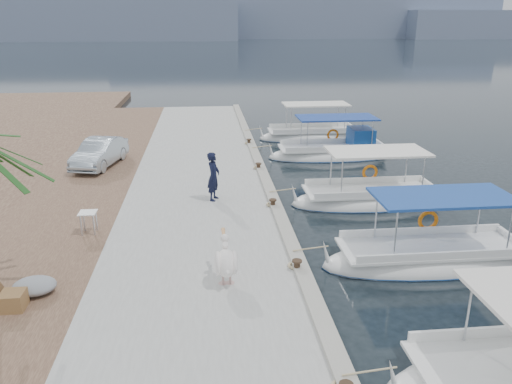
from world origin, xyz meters
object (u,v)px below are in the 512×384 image
Objects in this scene: fishing_caique_e at (312,137)px; parked_car at (100,153)px; fishing_caique_d at (334,154)px; fisherman at (214,176)px; fishing_caique_c at (370,200)px; pelican at (226,261)px; fishing_caique_b at (430,260)px.

fishing_caique_e is 13.64m from parked_car.
fishing_caique_d is 3.71× the size of fisherman.
fishing_caique_c is 7.32m from fishing_caique_d.
fishing_caique_e is at bearing 93.06° from fishing_caique_d.
fishing_caique_c is 9.32m from pelican.
fishing_caique_e is at bearing 43.29° from parked_car.
fishing_caique_d reaches higher than parked_car.
pelican is (-6.35, -1.47, 1.02)m from fishing_caique_b.
parked_car is (-11.77, -6.81, 1.03)m from fishing_caique_e.
fishing_caique_c is at bearing -67.82° from fisherman.
pelican is (-6.29, -18.75, 1.02)m from fishing_caique_e.
fishing_caique_d is (0.35, 7.31, 0.07)m from fishing_caique_c.
fishing_caique_e is (-0.05, 17.28, 0.00)m from fishing_caique_b.
fishing_caique_b is at bearing 13.02° from pelican.
fishing_caique_b is 1.05× the size of fishing_caique_c.
fishing_caique_b is 17.28m from fishing_caique_e.
fisherman reaches higher than parked_car.
fishing_caique_b is 12.73m from fishing_caique_d.
fishing_caique_e is (0.10, 11.86, -0.00)m from fishing_caique_c.
fishing_caique_c is at bearing -90.50° from fishing_caique_e.
fishing_caique_c is 4.11× the size of pelican.
fishing_caique_c is 11.86m from fishing_caique_e.
fisherman is at bearing 141.80° from fishing_caique_b.
pelican is at bearing -52.10° from parked_car.
fishing_caique_d is 15.66m from pelican.
fishing_caique_d is at bearing -21.86° from fisherman.
fishing_caique_c is at bearing 91.66° from fishing_caique_b.
fishing_caique_b is at bearing -108.59° from fisherman.
fishing_caique_d is at bearing 23.88° from parked_car.
fisherman is (-6.37, -0.29, 1.32)m from fishing_caique_c.
pelican is 6.61m from fisherman.
fishing_caique_e is 1.70× the size of parked_car.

